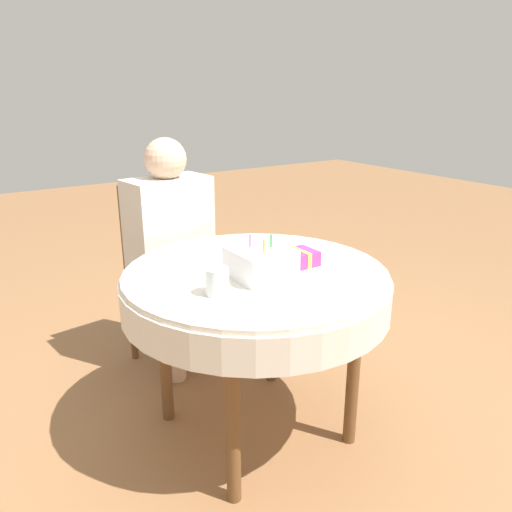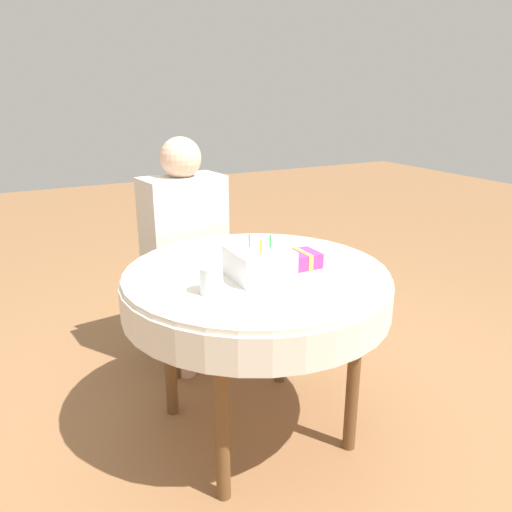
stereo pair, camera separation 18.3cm
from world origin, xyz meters
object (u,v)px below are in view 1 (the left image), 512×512
(birthday_cake, at_px, (260,263))
(gift_box, at_px, (300,258))
(chair, at_px, (165,267))
(drinking_glass, at_px, (217,281))
(person, at_px, (172,234))

(birthday_cake, bearing_deg, gift_box, 6.09)
(gift_box, bearing_deg, chair, 104.83)
(drinking_glass, bearing_deg, birthday_cake, 15.03)
(drinking_glass, bearing_deg, person, 75.63)
(birthday_cake, bearing_deg, person, 90.43)
(birthday_cake, relative_size, drinking_glass, 2.21)
(chair, relative_size, person, 0.80)
(birthday_cake, bearing_deg, drinking_glass, -164.97)
(drinking_glass, distance_m, gift_box, 0.42)
(person, xyz_separation_m, gift_box, (0.20, -0.73, 0.05))
(person, relative_size, gift_box, 9.37)
(chair, bearing_deg, person, -90.00)
(birthday_cake, height_order, drinking_glass, birthday_cake)
(person, bearing_deg, gift_box, -81.62)
(chair, xyz_separation_m, gift_box, (0.22, -0.81, 0.24))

